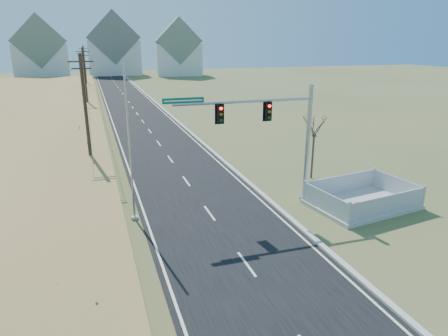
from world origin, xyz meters
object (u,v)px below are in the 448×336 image
open_sign (329,206)px  bare_tree (315,125)px  traffic_signal_mast (281,133)px  flagpole (131,160)px  fence_enclosure (362,202)px

open_sign → bare_tree: bearing=102.4°
traffic_signal_mast → bare_tree: size_ratio=1.83×
traffic_signal_mast → flagpole: 8.98m
flagpole → open_sign: bearing=-13.5°
open_sign → bare_tree: size_ratio=0.14×
traffic_signal_mast → open_sign: (2.23, -2.33, -4.14)m
traffic_signal_mast → fence_enclosure: bearing=-23.4°
traffic_signal_mast → flagpole: (-8.92, 0.36, -0.93)m
open_sign → bare_tree: (2.25, 5.87, 3.70)m
traffic_signal_mast → bare_tree: bearing=39.4°
flagpole → bare_tree: size_ratio=1.78×
fence_enclosure → flagpole: size_ratio=0.75×
traffic_signal_mast → open_sign: size_ratio=13.24×
fence_enclosure → open_sign: (-2.50, -0.17, 0.09)m
traffic_signal_mast → flagpole: size_ratio=1.03×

